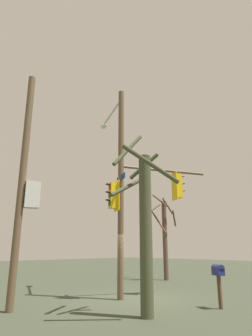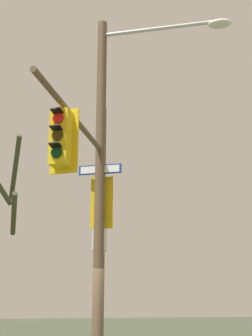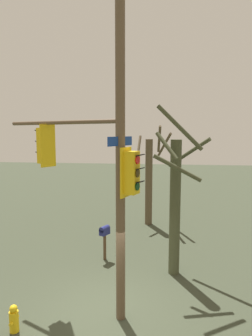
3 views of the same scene
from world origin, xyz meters
The scene contains 6 objects.
ground_plane centered at (0.00, 0.00, 0.00)m, with size 80.00×80.00×0.00m, color #363C2C.
main_signal_pole_assembly centered at (-0.19, 0.04, 4.88)m, with size 5.01×4.52×9.12m.
fire_hydrant centered at (-1.14, 2.18, 0.34)m, with size 0.38×0.24×0.73m.
mailbox centered at (3.42, 0.71, 1.11)m, with size 0.50×0.41×1.41m.
bare_tree_across_street centered at (2.57, -2.05, 2.77)m, with size 2.12×2.03×6.05m.
bare_tree_corner centered at (8.33, -0.85, 2.66)m, with size 1.80×1.92×5.53m.
Camera 3 is at (-7.72, -1.60, 5.14)m, focal length 31.16 mm.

